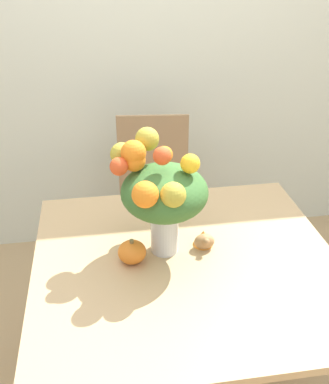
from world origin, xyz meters
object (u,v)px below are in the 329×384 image
Objects in this scene: pumpkin at (132,252)px; turkey_figurine at (204,239)px; dining_chair_near_window at (154,202)px; flower_vase at (161,191)px.

pumpkin reaches higher than turkey_figurine.
dining_chair_near_window is at bearing 96.21° from turkey_figurine.
dining_chair_near_window reaches higher than pumpkin.
flower_vase reaches higher than turkey_figurine.
turkey_figurine is 0.11× the size of dining_chair_near_window.
turkey_figurine is (0.16, -0.00, -0.23)m from flower_vase.
flower_vase is 0.96m from dining_chair_near_window.
turkey_figurine is 0.86m from dining_chair_near_window.
pumpkin is 0.11× the size of dining_chair_near_window.
flower_vase is 4.41× the size of pumpkin.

